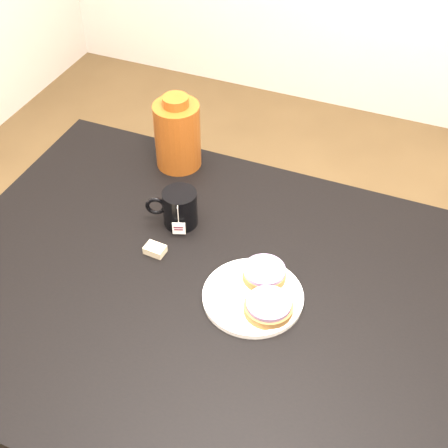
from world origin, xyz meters
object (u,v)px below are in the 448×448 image
object	(u,v)px
bagel_front	(268,307)
teabag_pouch	(155,250)
table	(253,329)
bagel_package	(178,134)
plate	(253,296)
mug	(179,208)
bagel_back	(264,273)

from	to	relation	value
bagel_front	teabag_pouch	xyz separation A→B (m)	(-0.29, 0.07, -0.02)
table	bagel_package	distance (m)	0.54
bagel_package	plate	bearing A→B (deg)	-46.70
plate	mug	size ratio (longest dim) A/B	1.63
table	bagel_package	bearing A→B (deg)	133.03
mug	teabag_pouch	distance (m)	0.12
bagel_back	mug	distance (m)	0.26
mug	plate	bearing A→B (deg)	-53.04
table	bagel_back	world-z (taller)	bagel_back
bagel_back	teabag_pouch	xyz separation A→B (m)	(-0.25, -0.01, -0.02)
plate	bagel_package	world-z (taller)	bagel_package
table	bagel_front	distance (m)	0.11
teabag_pouch	bagel_back	bearing A→B (deg)	2.68
bagel_front	teabag_pouch	world-z (taller)	bagel_front
table	teabag_pouch	bearing A→B (deg)	167.75
mug	teabag_pouch	bearing A→B (deg)	-114.79
plate	bagel_package	xyz separation A→B (m)	(-0.34, 0.36, 0.08)
table	plate	world-z (taller)	plate
table	mug	distance (m)	0.33
mug	bagel_back	bearing A→B (deg)	-42.48
plate	bagel_front	xyz separation A→B (m)	(0.04, -0.03, 0.02)
bagel_back	teabag_pouch	world-z (taller)	bagel_back
mug	teabag_pouch	size ratio (longest dim) A/B	2.85
bagel_back	mug	size ratio (longest dim) A/B	0.97
plate	teabag_pouch	bearing A→B (deg)	170.27
mug	bagel_package	world-z (taller)	bagel_package
bagel_front	mug	world-z (taller)	mug
plate	teabag_pouch	xyz separation A→B (m)	(-0.25, 0.04, 0.00)
bagel_front	mug	distance (m)	0.34
bagel_front	bagel_package	size ratio (longest dim) A/B	0.69
teabag_pouch	bagel_package	bearing A→B (deg)	105.98
bagel_back	plate	bearing A→B (deg)	-94.94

